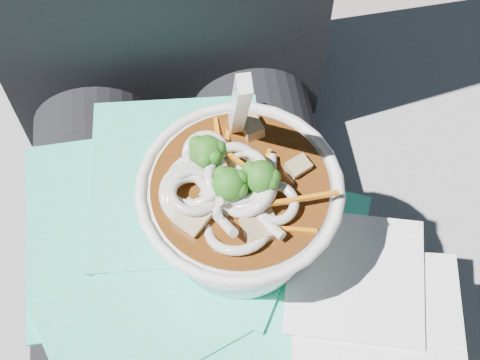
{
  "coord_description": "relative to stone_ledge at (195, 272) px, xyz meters",
  "views": [
    {
      "loc": [
        0.01,
        -0.23,
        1.13
      ],
      "look_at": [
        0.05,
        0.03,
        0.69
      ],
      "focal_mm": 50.0,
      "sensor_mm": 36.0,
      "label": 1
    }
  ],
  "objects": [
    {
      "name": "lap",
      "position": [
        0.0,
        -0.15,
        0.29
      ],
      "size": [
        0.32,
        0.48,
        0.14
      ],
      "color": "black",
      "rests_on": "stone_ledge"
    },
    {
      "name": "person_body",
      "position": [
        0.0,
        -0.06,
        0.32
      ],
      "size": [
        0.34,
        0.94,
        0.98
      ],
      "color": "black",
      "rests_on": "ground"
    },
    {
      "name": "udon_bowl",
      "position": [
        0.05,
        -0.12,
        0.43
      ],
      "size": [
        0.2,
        0.2,
        0.21
      ],
      "color": "white",
      "rests_on": "plastic_bag"
    },
    {
      "name": "plastic_bag",
      "position": [
        0.01,
        -0.13,
        0.36
      ],
      "size": [
        0.32,
        0.38,
        0.02
      ],
      "color": "#32D1A9",
      "rests_on": "lap"
    },
    {
      "name": "napkins",
      "position": [
        0.15,
        -0.21,
        0.38
      ],
      "size": [
        0.17,
        0.2,
        0.01
      ],
      "color": "white",
      "rests_on": "plastic_bag"
    },
    {
      "name": "stone_ledge",
      "position": [
        0.0,
        0.0,
        0.0
      ],
      "size": [
        1.02,
        0.55,
        0.43
      ],
      "primitive_type": "cube",
      "rotation": [
        0.0,
        0.0,
        0.05
      ],
      "color": "gray",
      "rests_on": "ground"
    }
  ]
}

